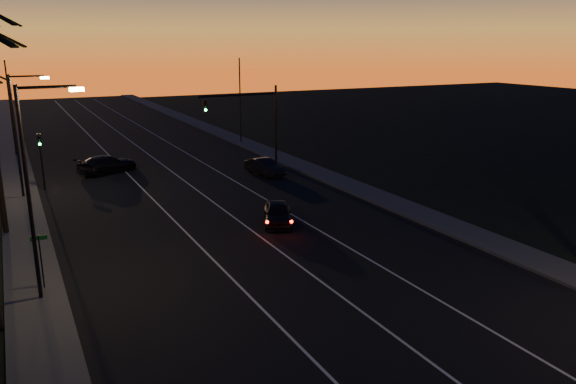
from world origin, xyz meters
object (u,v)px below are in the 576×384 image
lead_car (278,213)px  right_car (265,167)px  signal_mast (251,113)px  cross_car (108,164)px

lead_car → right_car: lead_car is taller
signal_mast → lead_car: (-4.75, -15.14, -4.10)m
signal_mast → right_car: size_ratio=1.67×
lead_car → cross_car: bearing=109.8°
signal_mast → lead_car: signal_mast is taller
right_car → lead_car: bearing=-111.0°
cross_car → right_car: bearing=-30.1°
lead_car → right_car: size_ratio=1.09×
signal_mast → lead_car: bearing=-107.4°
lead_car → cross_car: size_ratio=0.84×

